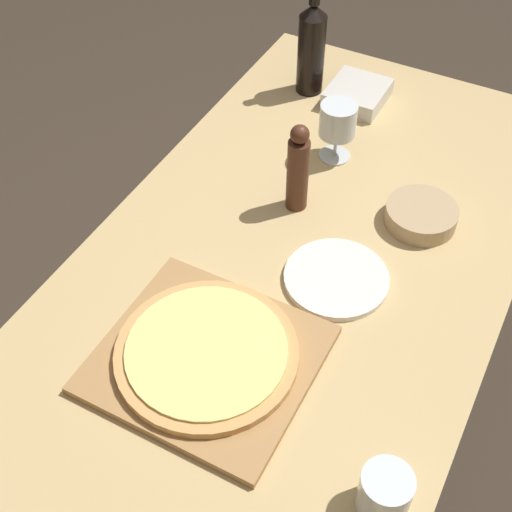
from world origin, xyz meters
TOP-DOWN VIEW (x-y plane):
  - ground_plane at (0.00, 0.00)m, footprint 12.00×12.00m
  - dining_table at (0.00, 0.00)m, footprint 0.86×1.74m
  - cutting_board at (-0.04, -0.26)m, footprint 0.39×0.36m
  - pizza at (-0.04, -0.26)m, footprint 0.34×0.34m
  - wine_bottle at (-0.24, 0.64)m, footprint 0.07×0.07m
  - pepper_mill at (-0.07, 0.21)m, footprint 0.05×0.05m
  - wine_glass at (-0.07, 0.41)m, footprint 0.09×0.09m
  - small_bowl at (0.19, 0.28)m, footprint 0.16×0.16m
  - drinking_tumbler at (0.35, -0.37)m, footprint 0.08×0.08m
  - dinner_plate at (0.10, 0.04)m, footprint 0.22×0.22m
  - food_container at (-0.11, 0.65)m, footprint 0.14×0.16m

SIDE VIEW (x-z plane):
  - ground_plane at x=0.00m, z-range 0.00..0.00m
  - dining_table at x=0.00m, z-range 0.30..1.07m
  - dinner_plate at x=0.10m, z-range 0.77..0.79m
  - cutting_board at x=-0.04m, z-range 0.77..0.79m
  - small_bowl at x=0.19m, z-range 0.77..0.82m
  - food_container at x=-0.11m, z-range 0.77..0.82m
  - pizza at x=-0.04m, z-range 0.79..0.81m
  - drinking_tumbler at x=0.35m, z-range 0.77..0.86m
  - wine_glass at x=-0.07m, z-range 0.80..0.95m
  - pepper_mill at x=-0.07m, z-range 0.77..0.99m
  - wine_bottle at x=-0.24m, z-range 0.75..1.06m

